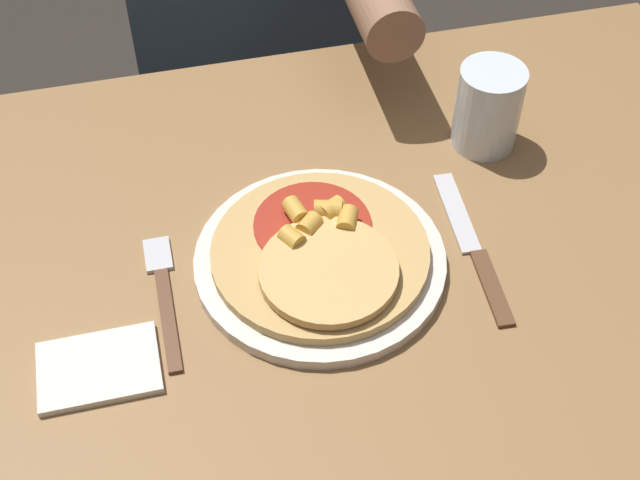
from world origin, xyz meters
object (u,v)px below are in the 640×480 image
at_px(plate, 320,261).
at_px(fork, 164,292).
at_px(pizza, 321,253).
at_px(drinking_glass, 488,108).
at_px(dining_table, 306,351).
at_px(knife, 473,248).

relative_size(plate, fork, 1.51).
bearing_deg(fork, pizza, -1.59).
xyz_separation_m(plate, fork, (-0.16, 0.00, -0.00)).
bearing_deg(pizza, plate, 95.29).
bearing_deg(plate, fork, 179.80).
xyz_separation_m(plate, drinking_glass, (0.24, 0.14, 0.04)).
bearing_deg(fork, dining_table, -8.67).
bearing_deg(plate, dining_table, -134.45).
relative_size(pizza, fork, 1.30).
bearing_deg(plate, drinking_glass, 31.51).
bearing_deg(dining_table, plate, 45.55).
height_order(dining_table, plate, plate).
relative_size(fork, knife, 0.79).
xyz_separation_m(dining_table, drinking_glass, (0.26, 0.17, 0.17)).
xyz_separation_m(dining_table, plate, (0.02, 0.02, 0.13)).
distance_m(plate, fork, 0.17).
height_order(dining_table, knife, knife).
distance_m(dining_table, knife, 0.22).
distance_m(dining_table, pizza, 0.15).
relative_size(dining_table, pizza, 5.03).
height_order(plate, drinking_glass, drinking_glass).
xyz_separation_m(dining_table, pizza, (0.02, 0.02, 0.15)).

